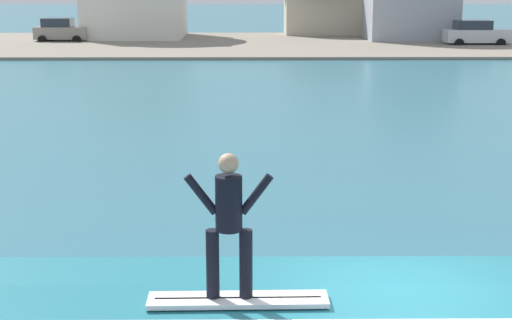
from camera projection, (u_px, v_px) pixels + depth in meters
surfboard at (238, 300)px, 9.13m from camera, size 2.19×0.47×0.06m
surfer at (229, 218)px, 8.90m from camera, size 1.05×0.32×1.79m
shoreline_bank at (276, 44)px, 55.06m from camera, size 120.00×20.30×0.18m
car_near_shore at (61, 30)px, 56.60m from camera, size 3.91×2.20×1.86m
car_far_shore at (476, 33)px, 53.76m from camera, size 4.52×2.05×1.86m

